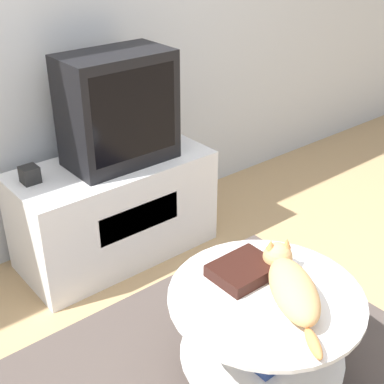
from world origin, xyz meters
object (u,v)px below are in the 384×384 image
(tv, at_px, (118,109))
(speaker, at_px, (30,175))
(cat, at_px, (291,285))
(dvd_box, at_px, (243,270))

(tv, xyz_separation_m, speaker, (-0.47, 0.07, -0.24))
(cat, bearing_deg, dvd_box, 42.25)
(tv, height_order, speaker, tv)
(speaker, relative_size, cat, 0.16)
(dvd_box, bearing_deg, cat, -79.83)
(tv, relative_size, cat, 1.10)
(tv, bearing_deg, cat, -91.91)
(speaker, relative_size, dvd_box, 0.33)
(speaker, xyz_separation_m, cat, (0.43, -1.26, -0.10))
(speaker, bearing_deg, dvd_box, -69.68)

